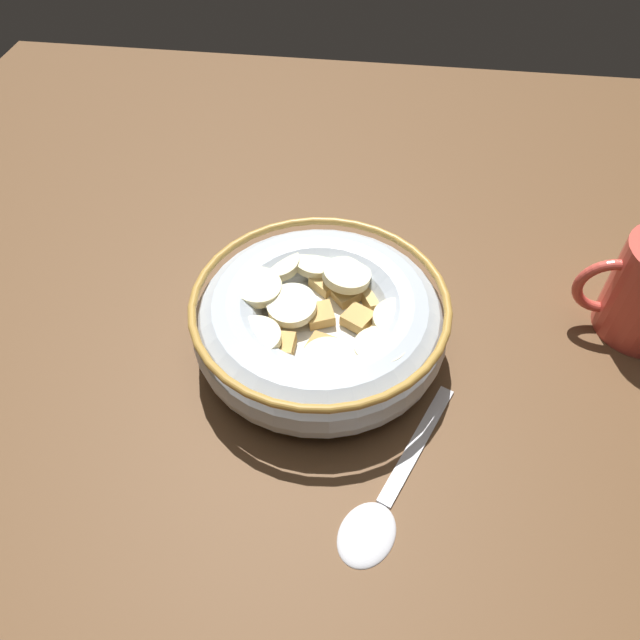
# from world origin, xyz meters

# --- Properties ---
(ground_plane) EXTENTS (0.95, 0.95, 0.02)m
(ground_plane) POSITION_xyz_m (0.00, 0.00, -0.01)
(ground_plane) COLOR brown
(cereal_bowl) EXTENTS (0.19, 0.19, 0.05)m
(cereal_bowl) POSITION_xyz_m (-0.00, -0.00, 0.03)
(cereal_bowl) COLOR #B2BCC6
(cereal_bowl) RESTS_ON ground_plane
(spoon) EXTENTS (0.08, 0.14, 0.01)m
(spoon) POSITION_xyz_m (-0.05, 0.13, 0.00)
(spoon) COLOR silver
(spoon) RESTS_ON ground_plane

